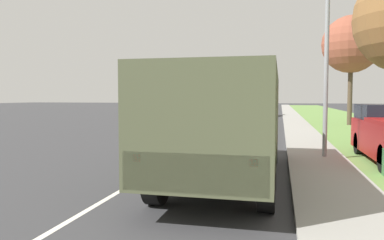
# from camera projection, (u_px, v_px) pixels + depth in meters

# --- Properties ---
(ground_plane) EXTENTS (180.00, 180.00, 0.00)m
(ground_plane) POSITION_uv_depth(u_px,v_px,m) (246.00, 117.00, 37.41)
(ground_plane) COLOR #38383A
(lane_centre_stripe) EXTENTS (0.12, 120.00, 0.00)m
(lane_centre_stripe) POSITION_uv_depth(u_px,v_px,m) (246.00, 117.00, 37.41)
(lane_centre_stripe) COLOR silver
(lane_centre_stripe) RESTS_ON ground
(sidewalk_right) EXTENTS (1.80, 120.00, 0.12)m
(sidewalk_right) POSITION_uv_depth(u_px,v_px,m) (292.00, 117.00, 36.37)
(sidewalk_right) COLOR #9E9B93
(sidewalk_right) RESTS_ON ground
(grass_strip_right) EXTENTS (7.00, 120.00, 0.02)m
(grass_strip_right) POSITION_uv_depth(u_px,v_px,m) (340.00, 118.00, 35.37)
(grass_strip_right) COLOR #6B9347
(grass_strip_right) RESTS_ON ground
(military_truck) EXTENTS (2.34, 7.56, 2.60)m
(military_truck) POSITION_uv_depth(u_px,v_px,m) (228.00, 118.00, 9.09)
(military_truck) COLOR #474C38
(military_truck) RESTS_ON ground
(car_nearest_ahead) EXTENTS (1.88, 3.92, 1.49)m
(car_nearest_ahead) POSITION_uv_depth(u_px,v_px,m) (199.00, 118.00, 24.23)
(car_nearest_ahead) COLOR #B7BABF
(car_nearest_ahead) RESTS_ON ground
(car_second_ahead) EXTENTS (1.85, 4.57, 1.49)m
(car_second_ahead) POSITION_uv_depth(u_px,v_px,m) (218.00, 112.00, 33.40)
(car_second_ahead) COLOR navy
(car_second_ahead) RESTS_ON ground
(car_third_ahead) EXTENTS (1.84, 4.11, 1.72)m
(car_third_ahead) POSITION_uv_depth(u_px,v_px,m) (265.00, 109.00, 40.20)
(car_third_ahead) COLOR silver
(car_third_ahead) RESTS_ON ground
(car_fourth_ahead) EXTENTS (1.83, 3.98, 1.74)m
(car_fourth_ahead) POSITION_uv_depth(u_px,v_px,m) (242.00, 106.00, 51.64)
(car_fourth_ahead) COLOR #B7BABF
(car_fourth_ahead) RESTS_ON ground
(car_farthest_ahead) EXTENTS (1.91, 4.80, 1.49)m
(car_farthest_ahead) POSITION_uv_depth(u_px,v_px,m) (249.00, 105.00, 61.23)
(car_farthest_ahead) COLOR #B7BABF
(car_farthest_ahead) RESTS_ON ground
(lamp_post) EXTENTS (1.69, 0.24, 6.07)m
(lamp_post) POSITION_uv_depth(u_px,v_px,m) (319.00, 41.00, 11.89)
(lamp_post) COLOR gray
(lamp_post) RESTS_ON sidewalk_right
(tree_far_right) EXTENTS (4.10, 4.10, 7.85)m
(tree_far_right) POSITION_uv_depth(u_px,v_px,m) (351.00, 45.00, 26.77)
(tree_far_right) COLOR #4C3D2D
(tree_far_right) RESTS_ON grass_strip_right
(building_distant) EXTENTS (13.50, 12.42, 7.19)m
(building_distant) POSITION_uv_depth(u_px,v_px,m) (166.00, 89.00, 74.24)
(building_distant) COLOR beige
(building_distant) RESTS_ON ground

